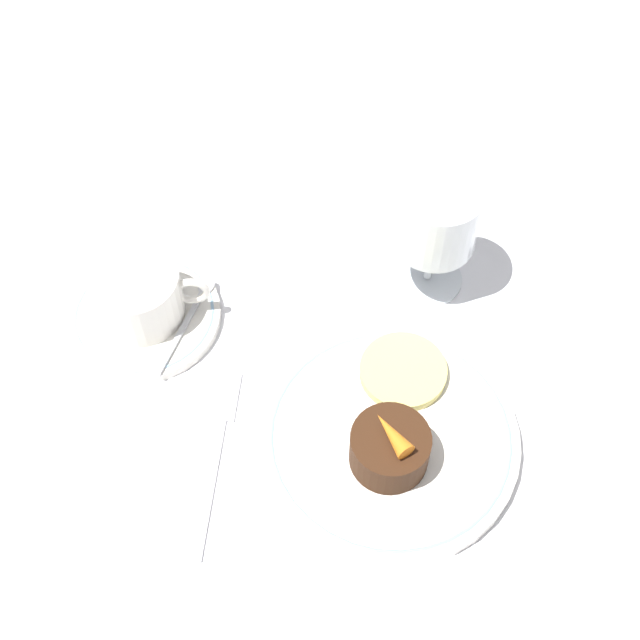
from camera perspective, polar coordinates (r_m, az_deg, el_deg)
ground_plane at (r=0.82m, az=2.11°, el=-5.46°), size 3.00×3.00×0.00m
dinner_plate at (r=0.79m, az=4.52°, el=-7.57°), size 0.23×0.23×0.01m
saucer at (r=0.88m, az=-11.14°, el=0.29°), size 0.15×0.15×0.01m
coffee_cup at (r=0.85m, az=-11.57°, el=1.65°), size 0.11×0.08×0.06m
spoon at (r=0.86m, az=-8.25°, el=0.42°), size 0.06×0.11×0.00m
wine_glass at (r=0.83m, az=7.47°, el=6.18°), size 0.08×0.08×0.13m
fork at (r=0.80m, az=-6.52°, el=-7.58°), size 0.04×0.18×0.01m
dessert_cake at (r=0.76m, az=4.48°, el=-8.20°), size 0.07×0.07×0.04m
carrot_garnish at (r=0.74m, az=4.62°, el=-7.26°), size 0.04×0.04×0.02m
pineapple_slice at (r=0.81m, az=5.34°, el=-3.29°), size 0.08×0.08×0.01m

